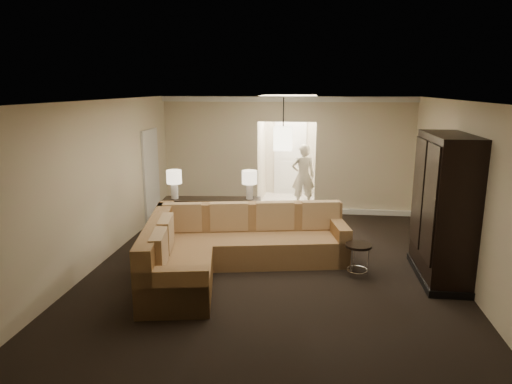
# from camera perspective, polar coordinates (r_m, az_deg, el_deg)

# --- Properties ---
(ground) EXTENTS (8.00, 8.00, 0.00)m
(ground) POSITION_cam_1_polar(r_m,az_deg,el_deg) (7.57, 1.87, -10.44)
(ground) COLOR black
(ground) RESTS_ON ground
(wall_back) EXTENTS (6.00, 0.04, 2.80)m
(wall_back) POSITION_cam_1_polar(r_m,az_deg,el_deg) (11.06, 3.81, 4.60)
(wall_back) COLOR beige
(wall_back) RESTS_ON ground
(wall_front) EXTENTS (6.00, 0.04, 2.80)m
(wall_front) POSITION_cam_1_polar(r_m,az_deg,el_deg) (3.39, -4.29, -15.42)
(wall_front) COLOR beige
(wall_front) RESTS_ON ground
(wall_left) EXTENTS (0.04, 8.00, 2.80)m
(wall_left) POSITION_cam_1_polar(r_m,az_deg,el_deg) (7.97, -20.07, 0.54)
(wall_left) COLOR beige
(wall_left) RESTS_ON ground
(wall_right) EXTENTS (0.04, 8.00, 2.80)m
(wall_right) POSITION_cam_1_polar(r_m,az_deg,el_deg) (7.50, 25.44, -0.69)
(wall_right) COLOR beige
(wall_right) RESTS_ON ground
(ceiling) EXTENTS (6.00, 8.00, 0.02)m
(ceiling) POSITION_cam_1_polar(r_m,az_deg,el_deg) (6.95, 2.05, 11.25)
(ceiling) COLOR silver
(ceiling) RESTS_ON wall_back
(crown_molding) EXTENTS (6.00, 0.10, 0.12)m
(crown_molding) POSITION_cam_1_polar(r_m,az_deg,el_deg) (10.89, 3.90, 11.50)
(crown_molding) COLOR white
(crown_molding) RESTS_ON wall_back
(baseboard) EXTENTS (6.00, 0.10, 0.12)m
(baseboard) POSITION_cam_1_polar(r_m,az_deg,el_deg) (11.28, 3.69, -2.19)
(baseboard) COLOR white
(baseboard) RESTS_ON ground
(side_door) EXTENTS (0.05, 0.90, 2.10)m
(side_door) POSITION_cam_1_polar(r_m,az_deg,el_deg) (10.54, -12.96, 1.95)
(side_door) COLOR silver
(side_door) RESTS_ON ground
(foyer) EXTENTS (1.44, 2.02, 2.80)m
(foyer) POSITION_cam_1_polar(r_m,az_deg,el_deg) (12.40, 4.16, 5.04)
(foyer) COLOR white
(foyer) RESTS_ON ground
(sectional_sofa) EXTENTS (3.46, 3.11, 0.99)m
(sectional_sofa) POSITION_cam_1_polar(r_m,az_deg,el_deg) (7.69, -3.41, -6.90)
(sectional_sofa) COLOR brown
(sectional_sofa) RESTS_ON ground
(coffee_table) EXTENTS (1.02, 1.02, 0.38)m
(coffee_table) POSITION_cam_1_polar(r_m,az_deg,el_deg) (8.31, -8.88, -7.04)
(coffee_table) COLOR white
(coffee_table) RESTS_ON ground
(console_table) EXTENTS (2.03, 0.64, 0.77)m
(console_table) POSITION_cam_1_polar(r_m,az_deg,el_deg) (9.49, -5.46, -2.66)
(console_table) COLOR black
(console_table) RESTS_ON ground
(armoire) EXTENTS (0.69, 1.61, 2.32)m
(armoire) POSITION_cam_1_polar(r_m,az_deg,el_deg) (7.73, 22.42, -2.24)
(armoire) COLOR black
(armoire) RESTS_ON ground
(drink_table) EXTENTS (0.42, 0.42, 0.53)m
(drink_table) POSITION_cam_1_polar(r_m,az_deg,el_deg) (7.63, 12.64, -7.49)
(drink_table) COLOR black
(drink_table) RESTS_ON ground
(table_lamp_left) EXTENTS (0.31, 0.31, 0.59)m
(table_lamp_left) POSITION_cam_1_polar(r_m,az_deg,el_deg) (9.45, -10.19, 1.52)
(table_lamp_left) COLOR white
(table_lamp_left) RESTS_ON console_table
(table_lamp_right) EXTENTS (0.31, 0.31, 0.59)m
(table_lamp_right) POSITION_cam_1_polar(r_m,az_deg,el_deg) (9.27, -0.82, 1.50)
(table_lamp_right) COLOR white
(table_lamp_right) RESTS_ON console_table
(pendant_light) EXTENTS (0.38, 0.38, 1.09)m
(pendant_light) POSITION_cam_1_polar(r_m,az_deg,el_deg) (9.70, 3.41, 6.72)
(pendant_light) COLOR black
(pendant_light) RESTS_ON ceiling
(person) EXTENTS (0.72, 0.55, 1.80)m
(person) POSITION_cam_1_polar(r_m,az_deg,el_deg) (11.57, 5.92, 2.42)
(person) COLOR beige
(person) RESTS_ON ground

